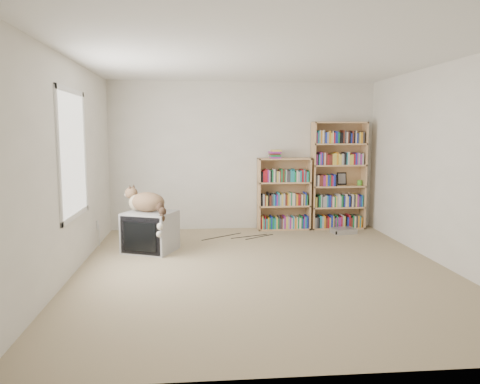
{
  "coord_description": "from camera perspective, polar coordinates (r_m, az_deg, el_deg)",
  "views": [
    {
      "loc": [
        -0.79,
        -5.45,
        1.65
      ],
      "look_at": [
        -0.2,
        1.0,
        0.82
      ],
      "focal_mm": 35.0,
      "sensor_mm": 36.0,
      "label": 1
    }
  ],
  "objects": [
    {
      "name": "window",
      "position": [
        5.83,
        -19.7,
        4.39
      ],
      "size": [
        0.02,
        1.22,
        1.52
      ],
      "primitive_type": "cube",
      "color": "white",
      "rests_on": "wall_left"
    },
    {
      "name": "ceiling",
      "position": [
        5.57,
        3.07,
        16.04
      ],
      "size": [
        4.5,
        5.0,
        0.02
      ],
      "primitive_type": "cube",
      "color": "white",
      "rests_on": "wall_back"
    },
    {
      "name": "crt_tv",
      "position": [
        6.66,
        -10.85,
        -4.77
      ],
      "size": [
        0.81,
        0.78,
        0.56
      ],
      "rotation": [
        0.0,
        0.0,
        -0.39
      ],
      "color": "#A7A7AA",
      "rests_on": "floor"
    },
    {
      "name": "wall_left",
      "position": [
        5.65,
        -20.25,
        2.76
      ],
      "size": [
        0.02,
        5.0,
        2.5
      ],
      "primitive_type": "cube",
      "color": "white",
      "rests_on": "floor"
    },
    {
      "name": "floor",
      "position": [
        5.75,
        2.89,
        -9.43
      ],
      "size": [
        4.5,
        5.0,
        0.01
      ],
      "primitive_type": "cube",
      "color": "tan",
      "rests_on": "ground"
    },
    {
      "name": "green_mug",
      "position": [
        8.31,
        14.35,
        1.11
      ],
      "size": [
        0.08,
        0.08,
        0.09
      ],
      "primitive_type": "cylinder",
      "color": "#55BA35",
      "rests_on": "bookcase_tall"
    },
    {
      "name": "wall_back",
      "position": [
        7.99,
        0.41,
        4.41
      ],
      "size": [
        4.5,
        0.02,
        2.5
      ],
      "primitive_type": "cube",
      "color": "white",
      "rests_on": "floor"
    },
    {
      "name": "floor_cables",
      "position": [
        7.24,
        2.12,
        -5.88
      ],
      "size": [
        1.2,
        0.7,
        0.01
      ],
      "primitive_type": null,
      "color": "black",
      "rests_on": "floor"
    },
    {
      "name": "bookcase_short",
      "position": [
        8.02,
        5.34,
        -0.61
      ],
      "size": [
        0.89,
        0.3,
        1.22
      ],
      "color": "tan",
      "rests_on": "floor"
    },
    {
      "name": "cat",
      "position": [
        6.55,
        -11.03,
        -1.58
      ],
      "size": [
        0.68,
        0.74,
        0.6
      ],
      "rotation": [
        0.0,
        0.0,
        -0.38
      ],
      "color": "#3B2B18",
      "rests_on": "crt_tv"
    },
    {
      "name": "bookcase_tall",
      "position": [
        8.21,
        11.84,
        1.65
      ],
      "size": [
        0.91,
        0.3,
        1.83
      ],
      "color": "tan",
      "rests_on": "floor"
    },
    {
      "name": "wall_right",
      "position": [
        6.25,
        23.88,
        2.97
      ],
      "size": [
        0.02,
        5.0,
        2.5
      ],
      "primitive_type": "cube",
      "color": "white",
      "rests_on": "floor"
    },
    {
      "name": "framed_print",
      "position": [
        8.31,
        12.29,
        1.62
      ],
      "size": [
        0.16,
        0.05,
        0.22
      ],
      "primitive_type": "cube",
      "rotation": [
        -0.17,
        0.0,
        0.0
      ],
      "color": "black",
      "rests_on": "bookcase_tall"
    },
    {
      "name": "wall_outlet",
      "position": [
        7.1,
        -16.98,
        -3.85
      ],
      "size": [
        0.01,
        0.08,
        0.13
      ],
      "primitive_type": "cube",
      "color": "silver",
      "rests_on": "wall_left"
    },
    {
      "name": "dvd_player",
      "position": [
        7.91,
        12.5,
        -4.63
      ],
      "size": [
        0.42,
        0.34,
        0.08
      ],
      "primitive_type": "cube",
      "rotation": [
        0.0,
        0.0,
        0.22
      ],
      "color": "#B2B3B7",
      "rests_on": "floor"
    },
    {
      "name": "wall_front",
      "position": [
        3.08,
        9.64,
        -0.34
      ],
      "size": [
        4.5,
        0.02,
        2.5
      ],
      "primitive_type": "cube",
      "color": "white",
      "rests_on": "floor"
    },
    {
      "name": "book_stack",
      "position": [
        7.87,
        4.29,
        4.64
      ],
      "size": [
        0.2,
        0.26,
        0.14
      ],
      "primitive_type": "cube",
      "color": "#A31521",
      "rests_on": "bookcase_short"
    }
  ]
}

